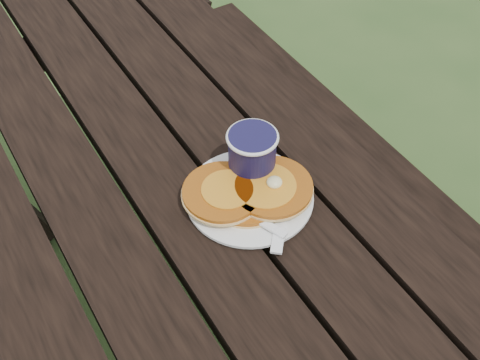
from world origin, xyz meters
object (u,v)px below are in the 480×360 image
plate (249,197)px  coffee_cup (252,153)px  picnic_table (182,293)px  pancake_stack (249,191)px

plate → coffee_cup: size_ratio=2.19×
picnic_table → coffee_cup: (0.15, -0.06, 0.44)m
plate → coffee_cup: bearing=53.7°
pancake_stack → coffee_cup: bearing=52.4°
plate → pancake_stack: pancake_stack is taller
plate → coffee_cup: coffee_cup is taller
picnic_table → pancake_stack: pancake_stack is taller
picnic_table → coffee_cup: size_ratio=17.32×
picnic_table → coffee_cup: bearing=-23.0°
coffee_cup → plate: bearing=-126.3°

